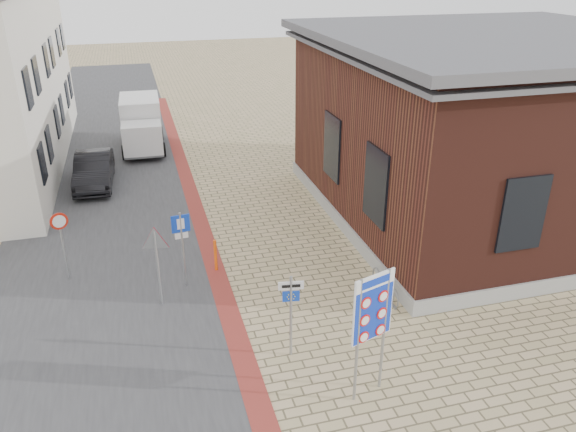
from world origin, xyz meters
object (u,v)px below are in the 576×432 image
box_truck (141,124)px  bollard (216,255)px  border_sign (373,310)px  parking_sign (182,237)px  sedan (94,170)px  essen_sign (291,304)px

box_truck → bollard: 13.73m
border_sign → box_truck: bearing=83.8°
box_truck → parking_sign: size_ratio=2.01×
border_sign → sedan: bearing=94.8°
box_truck → bollard: (1.70, -13.61, -0.78)m
essen_sign → parking_sign: (-2.22, 4.03, 0.16)m
sedan → border_sign: size_ratio=1.35×
sedan → bollard: sedan is taller
box_truck → bollard: bearing=-81.4°
essen_sign → bollard: essen_sign is taller
border_sign → parking_sign: 6.85m
parking_sign → bollard: size_ratio=2.26×
sedan → bollard: size_ratio=3.94×
border_sign → essen_sign: size_ratio=1.38×
essen_sign → parking_sign: 4.60m
sedan → bollard: bearing=-63.7°
box_truck → border_sign: bearing=-76.8°
sedan → box_truck: (2.28, 4.76, 0.62)m
border_sign → parking_sign: border_sign is taller
sedan → essen_sign: 14.52m
bollard → box_truck: bearing=97.1°
box_truck → essen_sign: 18.53m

